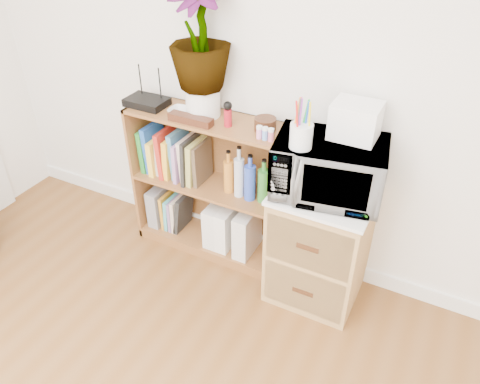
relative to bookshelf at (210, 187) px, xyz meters
The scene contains 21 objects.
skirting_board 0.57m from the bookshelf, 21.80° to the left, with size 4.00×0.02×0.10m, color white.
bookshelf is the anchor object (origin of this frame).
wicker_unit 0.76m from the bookshelf, ahead, with size 0.50×0.45×0.70m, color #9E7542.
microwave 0.85m from the bookshelf, ahead, with size 0.55×0.37×0.30m, color white.
pen_cup 0.90m from the bookshelf, 17.83° to the right, with size 0.11×0.11×0.12m, color white.
small_appliance 1.04m from the bookshelf, ahead, with size 0.22×0.19×0.18m, color white.
router 0.64m from the bookshelf, behind, with size 0.24×0.17×0.04m, color black.
white_bowl 0.52m from the bookshelf, 169.57° to the right, with size 0.13×0.13×0.03m, color silver.
plant_pot 0.56m from the bookshelf, 151.70° to the left, with size 0.19×0.19×0.16m, color white.
potted_plant 0.93m from the bookshelf, 151.70° to the left, with size 0.33×0.33×0.59m, color #34772F.
trinket_box 0.51m from the bookshelf, 114.97° to the right, with size 0.26×0.07×0.04m, color #32180D.
kokeshi_doll 0.55m from the bookshelf, 14.52° to the right, with size 0.04×0.04×0.10m, color maroon.
wooden_bowl 0.62m from the bookshelf, ahead, with size 0.12×0.12×0.07m, color #331A0E.
paint_jars 0.65m from the bookshelf, 12.71° to the right, with size 0.10×0.04×0.05m, color pink.
file_box 0.49m from the bookshelf, behind, with size 0.08×0.22×0.27m, color gray.
magazine_holder_left 0.27m from the bookshelf, 13.61° to the right, with size 0.09×0.23×0.28m, color silver.
magazine_holder_mid 0.29m from the bookshelf, ahead, with size 0.09×0.23×0.28m, color white.
magazine_holder_right 0.37m from the bookshelf, ahead, with size 0.10×0.24×0.31m, color silver.
cookbooks 0.30m from the bookshelf, behind, with size 0.42×0.20×0.31m.
liquor_bottles 0.34m from the bookshelf, ahead, with size 0.37×0.07×0.32m.
lower_books 0.39m from the bookshelf, behind, with size 0.17×0.19×0.28m.
Camera 1 is at (0.92, 0.04, 2.11)m, focal length 35.00 mm.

